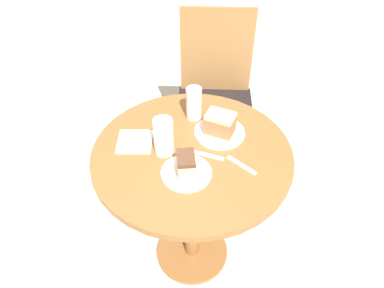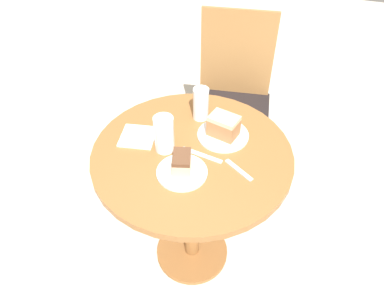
{
  "view_description": "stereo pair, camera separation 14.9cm",
  "coord_description": "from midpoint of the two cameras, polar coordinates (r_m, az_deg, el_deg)",
  "views": [
    {
      "loc": [
        0.19,
        -1.09,
        1.8
      ],
      "look_at": [
        0.0,
        0.0,
        0.79
      ],
      "focal_mm": 35.0,
      "sensor_mm": 36.0,
      "label": 1
    },
    {
      "loc": [
        0.33,
        -1.05,
        1.8
      ],
      "look_at": [
        0.0,
        0.0,
        0.79
      ],
      "focal_mm": 35.0,
      "sensor_mm": 36.0,
      "label": 2
    }
  ],
  "objects": [
    {
      "name": "napkin_stack",
      "position": [
        1.59,
        -11.38,
        0.25
      ],
      "size": [
        0.16,
        0.16,
        0.01
      ],
      "rotation": [
        0.0,
        0.0,
        0.17
      ],
      "color": "white",
      "rests_on": "table"
    },
    {
      "name": "spoon",
      "position": [
        1.46,
        4.67,
        -3.38
      ],
      "size": [
        0.13,
        0.09,
        0.0
      ],
      "rotation": [
        0.0,
        0.0,
        2.56
      ],
      "color": "silver",
      "rests_on": "table"
    },
    {
      "name": "ground_plane",
      "position": [
        2.11,
        -2.11,
        -16.24
      ],
      "size": [
        8.0,
        8.0,
        0.0
      ],
      "primitive_type": "plane",
      "color": "beige"
    },
    {
      "name": "cake_slice_far",
      "position": [
        1.57,
        1.59,
        3.07
      ],
      "size": [
        0.14,
        0.11,
        0.09
      ],
      "rotation": [
        0.0,
        0.0,
        4.46
      ],
      "color": "#9E6B42",
      "rests_on": "plate_far"
    },
    {
      "name": "plate_far",
      "position": [
        1.6,
        1.55,
        1.65
      ],
      "size": [
        0.22,
        0.22,
        0.01
      ],
      "color": "silver",
      "rests_on": "table"
    },
    {
      "name": "cake_slice_near",
      "position": [
        1.4,
        -3.89,
        -3.27
      ],
      "size": [
        0.09,
        0.11,
        0.08
      ],
      "rotation": [
        0.0,
        0.0,
        0.26
      ],
      "color": "beige",
      "rests_on": "plate_near"
    },
    {
      "name": "fork",
      "position": [
        1.5,
        -1.19,
        -1.68
      ],
      "size": [
        0.18,
        0.05,
        0.0
      ],
      "rotation": [
        0.0,
        0.0,
        2.96
      ],
      "color": "silver",
      "rests_on": "table"
    },
    {
      "name": "plate_near",
      "position": [
        1.43,
        -3.81,
        -4.58
      ],
      "size": [
        0.2,
        0.2,
        0.01
      ],
      "color": "silver",
      "rests_on": "table"
    },
    {
      "name": "chair",
      "position": [
        2.26,
        1.64,
        7.53
      ],
      "size": [
        0.5,
        0.5,
        0.99
      ],
      "rotation": [
        0.0,
        0.0,
        0.13
      ],
      "color": "olive",
      "rests_on": "ground_plane"
    },
    {
      "name": "glass_lemonade",
      "position": [
        1.48,
        -7.21,
        0.71
      ],
      "size": [
        0.08,
        0.08,
        0.16
      ],
      "color": "beige",
      "rests_on": "table"
    },
    {
      "name": "glass_water",
      "position": [
        1.65,
        -2.31,
        5.87
      ],
      "size": [
        0.07,
        0.07,
        0.15
      ],
      "color": "silver",
      "rests_on": "table"
    },
    {
      "name": "table",
      "position": [
        1.63,
        -2.62,
        -5.3
      ],
      "size": [
        0.82,
        0.82,
        0.75
      ],
      "color": "brown",
      "rests_on": "ground_plane"
    }
  ]
}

